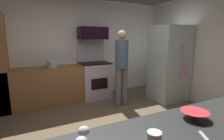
% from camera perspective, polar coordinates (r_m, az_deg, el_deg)
% --- Properties ---
extents(ground_plane, '(5.20, 4.80, 0.02)m').
position_cam_1_polar(ground_plane, '(3.00, 1.60, -21.44)').
color(ground_plane, brown).
extents(wall_back, '(5.20, 0.12, 2.60)m').
position_cam_1_polar(wall_back, '(4.75, -11.66, 6.95)').
color(wall_back, silver).
rests_on(wall_back, ground).
extents(wall_right, '(0.12, 4.80, 2.60)m').
position_cam_1_polar(wall_right, '(4.37, 32.85, 5.20)').
color(wall_right, silver).
rests_on(wall_right, ground).
extents(lower_cabinet_run, '(2.40, 0.60, 0.90)m').
position_cam_1_polar(lower_cabinet_run, '(4.39, -21.51, -5.13)').
color(lower_cabinet_run, brown).
rests_on(lower_cabinet_run, ground).
extents(oven_range, '(0.76, 0.65, 1.55)m').
position_cam_1_polar(oven_range, '(4.63, -5.76, -2.79)').
color(oven_range, '#BFB2BE').
rests_on(oven_range, ground).
extents(microwave, '(0.74, 0.38, 0.32)m').
position_cam_1_polar(microwave, '(4.58, -6.41, 12.08)').
color(microwave, black).
rests_on(microwave, oven_range).
extents(refrigerator, '(0.85, 0.75, 1.88)m').
position_cam_1_polar(refrigerator, '(4.61, 18.58, 2.03)').
color(refrigerator, '#B2C1BE').
rests_on(refrigerator, ground).
extents(person_cook, '(0.31, 0.30, 1.75)m').
position_cam_1_polar(person_cook, '(3.92, 3.20, 1.83)').
color(person_cook, '#606060').
rests_on(person_cook, ground).
extents(mixing_bowl_small, '(0.23, 0.23, 0.07)m').
position_cam_1_polar(mixing_bowl_small, '(1.66, 25.77, -13.30)').
color(mixing_bowl_small, red).
rests_on(mixing_bowl_small, counter_island).
extents(wine_glass_near, '(0.07, 0.07, 0.14)m').
position_cam_1_polar(wine_glass_near, '(1.15, -9.40, -19.72)').
color(wine_glass_near, silver).
rests_on(wine_glass_near, counter_island).
extents(mug_tea, '(0.09, 0.09, 0.10)m').
position_cam_1_polar(mug_tea, '(1.19, 13.87, -21.54)').
color(mug_tea, beige).
rests_on(mug_tea, counter_island).
extents(stock_pot, '(0.24, 0.24, 0.16)m').
position_cam_1_polar(stock_pot, '(4.30, -19.33, 1.95)').
color(stock_pot, '#AEBBC3').
rests_on(stock_pot, lower_cabinet_run).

